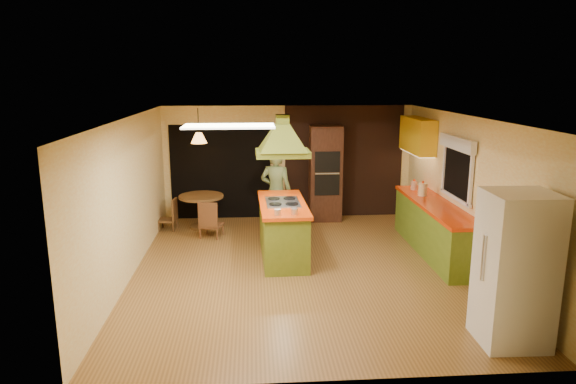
{
  "coord_description": "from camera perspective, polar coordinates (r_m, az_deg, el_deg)",
  "views": [
    {
      "loc": [
        -0.8,
        -8.03,
        3.14
      ],
      "look_at": [
        -0.18,
        0.69,
        1.15
      ],
      "focal_mm": 32.0,
      "sensor_mm": 36.0,
      "label": 1
    }
  ],
  "objects": [
    {
      "name": "chair_near",
      "position": [
        10.27,
        -8.52,
        -2.94
      ],
      "size": [
        0.51,
        0.51,
        0.75
      ],
      "primitive_type": null,
      "rotation": [
        0.0,
        0.0,
        2.86
      ],
      "color": "brown",
      "rests_on": "ground"
    },
    {
      "name": "fluor_panel",
      "position": [
        6.87,
        -6.58,
        7.28
      ],
      "size": [
        1.2,
        0.6,
        0.03
      ],
      "primitive_type": "cube",
      "color": "white",
      "rests_on": "ceiling_plane"
    },
    {
      "name": "nook_opening",
      "position": [
        11.47,
        -7.47,
        2.22
      ],
      "size": [
        2.2,
        0.03,
        2.1
      ],
      "primitive_type": "cube",
      "color": "black",
      "rests_on": "ground"
    },
    {
      "name": "upper_cabinets",
      "position": [
        10.83,
        14.2,
        6.13
      ],
      "size": [
        0.34,
        1.4,
        0.7
      ],
      "primitive_type": "cube",
      "color": "yellow",
      "rests_on": "room_walls"
    },
    {
      "name": "range_hood",
      "position": [
        8.68,
        -0.62,
        6.98
      ],
      "size": [
        0.92,
        0.67,
        0.78
      ],
      "rotation": [
        0.0,
        0.0,
        0.02
      ],
      "color": "olive",
      "rests_on": "ceiling_plane"
    },
    {
      "name": "man",
      "position": [
        10.22,
        -1.33,
        0.01
      ],
      "size": [
        0.74,
        0.6,
        1.75
      ],
      "primitive_type": "imported",
      "rotation": [
        0.0,
        0.0,
        2.81
      ],
      "color": "#4F5D31",
      "rests_on": "ground"
    },
    {
      "name": "window_right",
      "position": [
        9.23,
        18.32,
        3.65
      ],
      "size": [
        0.12,
        1.35,
        1.06
      ],
      "color": "black",
      "rests_on": "room_walls"
    },
    {
      "name": "chair_left",
      "position": [
        10.93,
        -13.27,
        -2.43
      ],
      "size": [
        0.4,
        0.4,
        0.66
      ],
      "primitive_type": null,
      "rotation": [
        0.0,
        0.0,
        -1.69
      ],
      "color": "brown",
      "rests_on": "ground"
    },
    {
      "name": "room_walls",
      "position": [
        8.29,
        1.61,
        -0.36
      ],
      "size": [
        5.5,
        6.5,
        6.5
      ],
      "color": "#FFF0B6",
      "rests_on": "ground"
    },
    {
      "name": "refrigerator",
      "position": [
        6.63,
        23.93,
        -7.85
      ],
      "size": [
        0.77,
        0.73,
        1.85
      ],
      "primitive_type": "cube",
      "rotation": [
        0.0,
        0.0,
        -0.02
      ],
      "color": "white",
      "rests_on": "ground"
    },
    {
      "name": "wall_oven",
      "position": [
        11.29,
        4.16,
        2.09
      ],
      "size": [
        0.7,
        0.61,
        2.09
      ],
      "rotation": [
        0.0,
        0.0,
        -0.02
      ],
      "color": "#482617",
      "rests_on": "ground"
    },
    {
      "name": "canister_small",
      "position": [
        9.98,
        14.78,
        -0.03
      ],
      "size": [
        0.15,
        0.15,
        0.15
      ],
      "primitive_type": "cylinder",
      "rotation": [
        0.0,
        0.0,
        0.41
      ],
      "color": "beige",
      "rests_on": "right_counter"
    },
    {
      "name": "canister_medium",
      "position": [
        10.48,
        13.83,
        0.71
      ],
      "size": [
        0.12,
        0.12,
        0.17
      ],
      "primitive_type": "cylinder",
      "rotation": [
        0.0,
        0.0,
        0.0
      ],
      "color": "beige",
      "rests_on": "right_counter"
    },
    {
      "name": "canister_large",
      "position": [
        10.0,
        14.73,
        0.28
      ],
      "size": [
        0.17,
        0.17,
        0.24
      ],
      "primitive_type": "cylinder",
      "rotation": [
        0.0,
        0.0,
        -0.04
      ],
      "color": "#F9EFC8",
      "rests_on": "right_counter"
    },
    {
      "name": "ceiling_plane",
      "position": [
        8.09,
        1.66,
        8.29
      ],
      "size": [
        6.5,
        6.5,
        0.0
      ],
      "primitive_type": "plane",
      "rotation": [
        3.14,
        0.0,
        0.0
      ],
      "color": "silver",
      "rests_on": "room_walls"
    },
    {
      "name": "right_counter",
      "position": [
        9.6,
        15.96,
        -3.87
      ],
      "size": [
        0.62,
        3.05,
        0.92
      ],
      "color": "olive",
      "rests_on": "ground"
    },
    {
      "name": "dining_table",
      "position": [
        10.89,
        -9.59,
        -1.44
      ],
      "size": [
        0.93,
        0.93,
        0.7
      ],
      "rotation": [
        0.0,
        0.0,
        -0.34
      ],
      "color": "brown",
      "rests_on": "ground"
    },
    {
      "name": "ground",
      "position": [
        8.66,
        1.56,
        -8.44
      ],
      "size": [
        6.5,
        6.5,
        0.0
      ],
      "primitive_type": "plane",
      "color": "olive",
      "rests_on": "ground"
    },
    {
      "name": "kitchen_island",
      "position": [
        9.02,
        -0.59,
        -4.18
      ],
      "size": [
        0.85,
        2.0,
        1.0
      ],
      "rotation": [
        0.0,
        0.0,
        0.03
      ],
      "color": "olive",
      "rests_on": "ground"
    },
    {
      "name": "brick_panel",
      "position": [
        11.6,
        6.21,
        3.37
      ],
      "size": [
        2.64,
        0.03,
        2.5
      ],
      "primitive_type": "cube",
      "color": "#381E14",
      "rests_on": "ground"
    },
    {
      "name": "pendant_lamp",
      "position": [
        10.64,
        -9.88,
        5.95
      ],
      "size": [
        0.42,
        0.42,
        0.21
      ],
      "primitive_type": "cone",
      "rotation": [
        0.0,
        0.0,
        -0.31
      ],
      "color": "#FF9E3F",
      "rests_on": "ceiling_plane"
    }
  ]
}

